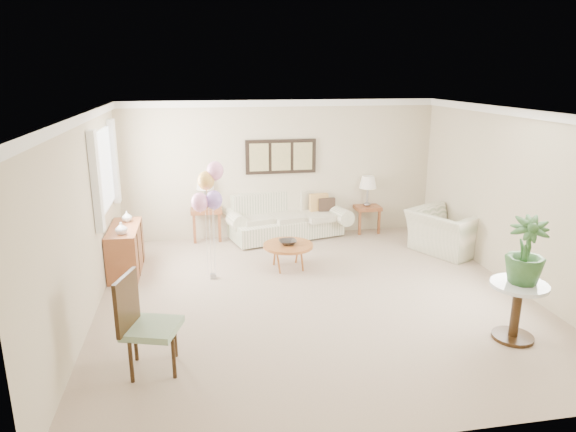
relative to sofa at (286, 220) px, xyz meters
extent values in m
plane|color=tan|center=(-0.07, -2.83, -0.34)|extent=(6.00, 6.00, 0.00)
cube|color=beige|center=(-0.07, 0.17, 0.96)|extent=(6.00, 0.04, 2.60)
cube|color=beige|center=(-0.07, -5.83, 0.96)|extent=(6.00, 0.04, 2.60)
cube|color=beige|center=(-3.07, -2.83, 0.96)|extent=(0.04, 6.00, 2.60)
cube|color=beige|center=(2.93, -2.83, 0.96)|extent=(0.04, 6.00, 2.60)
cube|color=white|center=(-0.07, -2.83, 2.25)|extent=(6.00, 6.00, 0.02)
cube|color=white|center=(-0.07, 0.14, 2.20)|extent=(6.00, 0.06, 0.12)
cube|color=white|center=(-3.04, -2.83, 2.20)|extent=(0.06, 6.00, 0.12)
cube|color=white|center=(2.90, -2.83, 2.20)|extent=(0.06, 6.00, 0.12)
cube|color=white|center=(-3.05, -1.33, 1.31)|extent=(0.04, 1.40, 1.20)
cube|color=white|center=(-3.01, -2.18, 1.31)|extent=(0.10, 0.22, 1.40)
cube|color=white|center=(-3.01, -0.48, 1.31)|extent=(0.10, 0.22, 1.40)
cube|color=black|center=(-0.07, 0.14, 1.21)|extent=(1.35, 0.04, 0.65)
cube|color=#8C8C59|center=(-0.49, 0.11, 1.21)|extent=(0.36, 0.02, 0.52)
cube|color=#8C8C59|center=(-0.07, 0.11, 1.21)|extent=(0.36, 0.02, 0.52)
cube|color=#8C8C59|center=(0.35, 0.11, 1.21)|extent=(0.36, 0.02, 0.52)
cube|color=#F0E5C9|center=(-0.01, -0.06, -0.13)|extent=(2.25, 1.36, 0.34)
cube|color=#F0E5C9|center=(-0.01, 0.26, 0.26)|extent=(2.09, 0.73, 0.53)
cylinder|color=#F0E5C9|center=(-1.01, -0.06, 0.09)|extent=(0.51, 0.91, 0.31)
cylinder|color=#F0E5C9|center=(1.00, -0.06, 0.09)|extent=(0.51, 0.91, 0.31)
cube|color=#BFB59F|center=(-0.61, -0.10, 0.08)|extent=(0.73, 0.81, 0.11)
cube|color=#BFB59F|center=(-0.01, -0.10, 0.08)|extent=(0.73, 0.81, 0.11)
cube|color=#BFB59F|center=(0.60, -0.10, 0.08)|extent=(0.73, 0.81, 0.11)
cube|color=#A3CCD8|center=(-0.75, 0.06, 0.29)|extent=(0.36, 0.11, 0.36)
cube|color=tan|center=(0.66, 0.06, 0.29)|extent=(0.36, 0.11, 0.36)
cube|color=#38281E|center=(0.81, -0.01, 0.24)|extent=(0.33, 0.10, 0.33)
cube|color=#F0E5C9|center=(-0.01, -0.06, -0.32)|extent=(1.91, 0.77, 0.04)
cube|color=brown|center=(-1.51, 0.11, 0.25)|extent=(0.58, 0.53, 0.08)
cube|color=brown|center=(-1.74, -0.10, -0.06)|extent=(0.05, 0.05, 0.55)
cube|color=brown|center=(-1.28, -0.10, -0.06)|extent=(0.05, 0.05, 0.55)
cube|color=brown|center=(-1.74, 0.32, -0.06)|extent=(0.05, 0.05, 0.55)
cube|color=brown|center=(-1.28, 0.32, -0.06)|extent=(0.05, 0.05, 0.55)
cube|color=brown|center=(1.64, 0.02, 0.17)|extent=(0.50, 0.45, 0.07)
cube|color=brown|center=(1.44, -0.16, -0.10)|extent=(0.05, 0.05, 0.47)
cube|color=brown|center=(1.84, -0.16, -0.10)|extent=(0.05, 0.05, 0.47)
cube|color=brown|center=(1.44, 0.20, -0.10)|extent=(0.05, 0.05, 0.47)
cube|color=brown|center=(1.84, 0.20, -0.10)|extent=(0.05, 0.05, 0.47)
cylinder|color=gray|center=(-1.51, 0.11, 0.32)|extent=(0.14, 0.14, 0.06)
cylinder|color=gray|center=(-1.51, 0.11, 0.50)|extent=(0.04, 0.04, 0.29)
cone|color=silver|center=(-1.51, 0.11, 0.76)|extent=(0.33, 0.33, 0.23)
cylinder|color=gray|center=(1.64, 0.02, 0.23)|extent=(0.14, 0.14, 0.06)
cylinder|color=gray|center=(1.64, 0.02, 0.41)|extent=(0.04, 0.04, 0.30)
cone|color=silver|center=(1.64, 0.02, 0.68)|extent=(0.34, 0.34, 0.24)
cylinder|color=#A3672C|center=(-0.25, -1.66, 0.05)|extent=(0.81, 0.81, 0.05)
cylinder|color=#A3672C|center=(-0.06, -1.46, -0.15)|extent=(0.03, 0.03, 0.37)
cylinder|color=#A3672C|center=(-0.44, -1.46, -0.15)|extent=(0.03, 0.03, 0.37)
cylinder|color=#A3672C|center=(-0.44, -1.85, -0.15)|extent=(0.03, 0.03, 0.37)
cylinder|color=#A3672C|center=(-0.06, -1.85, -0.15)|extent=(0.03, 0.03, 0.37)
imported|color=#282421|center=(-0.26, -1.65, 0.11)|extent=(0.29, 0.29, 0.07)
imported|color=#F0E5C9|center=(2.64, -1.38, 0.04)|extent=(1.43, 1.49, 0.75)
cylinder|color=silver|center=(2.00, -4.40, 0.36)|extent=(0.66, 0.66, 0.04)
cylinder|color=#311F0C|center=(2.00, -4.40, 0.00)|extent=(0.11, 0.11, 0.66)
cylinder|color=#311F0C|center=(2.00, -4.40, -0.33)|extent=(0.49, 0.49, 0.01)
imported|color=#295122|center=(2.04, -4.39, 0.78)|extent=(0.59, 0.59, 0.79)
cube|color=gray|center=(-2.19, -4.31, 0.14)|extent=(0.67, 0.67, 0.07)
cylinder|color=#311F0C|center=(-2.41, -4.52, -0.11)|extent=(0.04, 0.04, 0.44)
cylinder|color=#311F0C|center=(-1.98, -4.52, -0.11)|extent=(0.04, 0.04, 0.44)
cylinder|color=#311F0C|center=(-2.41, -4.09, -0.11)|extent=(0.04, 0.04, 0.44)
cylinder|color=#311F0C|center=(-1.98, -4.09, -0.11)|extent=(0.04, 0.04, 0.44)
cube|color=#311F0C|center=(-2.43, -4.31, 0.47)|extent=(0.19, 0.50, 0.59)
cube|color=brown|center=(-2.83, -1.33, 0.03)|extent=(0.45, 1.20, 0.74)
cube|color=#311F0C|center=(-2.82, -1.63, 0.03)|extent=(0.46, 0.02, 0.70)
cube|color=#311F0C|center=(-2.82, -1.03, 0.03)|extent=(0.46, 0.02, 0.70)
imported|color=silver|center=(-2.81, -1.70, 0.50)|extent=(0.23, 0.23, 0.19)
imported|color=#B6B9B3|center=(-2.81, -1.01, 0.49)|extent=(0.21, 0.21, 0.17)
cube|color=gray|center=(-1.48, -1.88, -0.30)|extent=(0.09, 0.09, 0.07)
ellipsoid|color=pink|center=(-1.63, -1.97, 0.91)|extent=(0.25, 0.25, 0.29)
cylinder|color=silver|center=(-1.55, -1.92, 0.25)|extent=(0.01, 0.01, 1.04)
ellipsoid|color=#9B73D1|center=(-1.42, -1.95, 0.93)|extent=(0.25, 0.25, 0.29)
cylinder|color=silver|center=(-1.45, -1.91, 0.26)|extent=(0.01, 0.01, 1.06)
ellipsoid|color=gold|center=(-1.52, -1.81, 1.20)|extent=(0.25, 0.25, 0.29)
cylinder|color=silver|center=(-1.50, -1.85, 0.40)|extent=(0.01, 0.01, 1.32)
ellipsoid|color=pink|center=(-1.38, -1.79, 1.34)|extent=(0.25, 0.25, 0.29)
cylinder|color=silver|center=(-1.43, -1.83, 0.46)|extent=(0.01, 0.01, 1.46)
camera|label=1|loc=(-1.65, -9.38, 2.76)|focal=32.00mm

